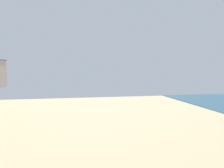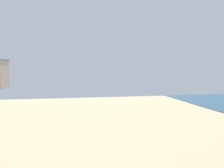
{
  "view_description": "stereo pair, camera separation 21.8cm",
  "coord_description": "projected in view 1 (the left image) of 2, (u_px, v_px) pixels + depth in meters",
  "views": [
    {
      "loc": [
        -0.68,
        -1.43,
        8.01
      ],
      "look_at": [
        3.21,
        17.45,
        6.56
      ],
      "focal_mm": 39.87,
      "sensor_mm": 36.0,
      "label": 1
    },
    {
      "loc": [
        -0.46,
        -1.47,
        8.01
      ],
      "look_at": [
        3.21,
        17.45,
        6.56
      ],
      "focal_mm": 39.87,
      "sensor_mm": 36.0,
      "label": 2
    }
  ],
  "objects": []
}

